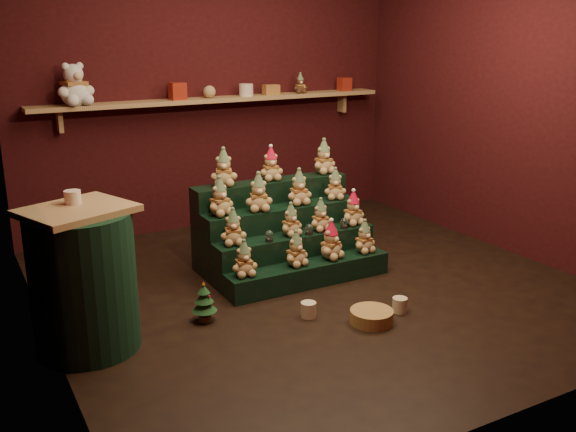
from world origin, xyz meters
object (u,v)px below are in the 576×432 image
riser_tier_front (309,274)px  mug_left (308,310)px  wicker_basket (372,317)px  mini_christmas_tree (204,302)px  snow_globe_a (269,236)px  mug_right (400,305)px  snow_globe_b (309,229)px  brown_bear (300,83)px  side_table (84,280)px  white_bear (74,79)px  snow_globe_c (344,223)px

riser_tier_front → mug_left: (-0.31, -0.52, -0.03)m
wicker_basket → mini_christmas_tree: bearing=149.7°
riser_tier_front → snow_globe_a: 0.45m
mini_christmas_tree → mug_right: 1.40m
snow_globe_b → wicker_basket: 1.04m
snow_globe_b → brown_bear: (0.84, 1.61, 1.02)m
mug_left → mug_right: mug_left is taller
riser_tier_front → side_table: (-1.77, -0.22, 0.37)m
side_table → white_bear: size_ratio=2.02×
mini_christmas_tree → side_table: bearing=179.9°
side_table → brown_bear: (2.71, 1.99, 0.96)m
side_table → mug_right: (2.08, -0.54, -0.41)m
wicker_basket → snow_globe_a: bearing=106.9°
snow_globe_a → wicker_basket: 1.08m
side_table → snow_globe_b: bearing=-9.3°
riser_tier_front → brown_bear: size_ratio=6.88×
brown_bear → wicker_basket: bearing=-99.5°
mug_left → mug_right: (0.62, -0.25, -0.00)m
snow_globe_c → white_bear: (-1.78, 1.61, 1.15)m
snow_globe_c → side_table: 2.24m
mug_right → brown_bear: size_ratio=0.53×
brown_bear → mug_left: bearing=-108.7°
mug_left → brown_bear: brown_bear is taller
snow_globe_b → snow_globe_c: (0.34, 0.00, 0.00)m
mug_right → wicker_basket: mug_right is taller
snow_globe_b → mug_left: (-0.40, -0.68, -0.35)m
brown_bear → snow_globe_a: bearing=-116.9°
mini_christmas_tree → brown_bear: (1.91, 1.99, 1.28)m
mug_right → mug_left: bearing=158.3°
snow_globe_c → mug_left: 1.07m
snow_globe_c → side_table: bearing=-170.2°
side_table → wicker_basket: bearing=-39.0°
mug_left → white_bear: (-1.03, 2.28, 1.50)m
side_table → brown_bear: bearing=15.5°
wicker_basket → snow_globe_b: bearing=85.9°
snow_globe_c → wicker_basket: snow_globe_c is taller
snow_globe_a → mug_right: size_ratio=0.83×
riser_tier_front → wicker_basket: (0.02, -0.81, -0.04)m
snow_globe_a → snow_globe_c: same height
snow_globe_c → side_table: size_ratio=0.10×
snow_globe_b → brown_bear: size_ratio=0.43×
mug_left → mug_right: 0.67m
riser_tier_front → side_table: bearing=-172.9°
brown_bear → white_bear: bearing=-170.1°
snow_globe_a → brown_bear: 2.25m
riser_tier_front → mini_christmas_tree: mini_christmas_tree is taller
mug_left → white_bear: bearing=114.3°
white_bear → brown_bear: bearing=-14.4°
snow_globe_b → snow_globe_c: 0.34m
snow_globe_b → mug_right: 1.01m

